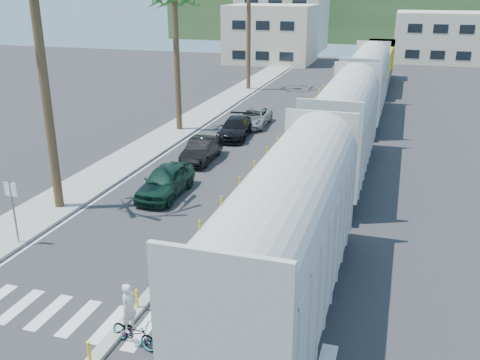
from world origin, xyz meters
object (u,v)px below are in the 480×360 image
object	(u,v)px
car_lead	(166,181)
car_second	(202,150)
street_sign	(13,203)
cyclist	(133,327)

from	to	relation	value
car_lead	car_second	world-z (taller)	car_lead
street_sign	car_second	xyz separation A→B (m)	(3.38, 13.46, -1.23)
street_sign	cyclist	bearing A→B (deg)	-30.28
cyclist	car_lead	bearing A→B (deg)	34.32
street_sign	car_second	size ratio (longest dim) A/B	0.66
car_lead	car_second	distance (m)	6.20
car_lead	cyclist	xyz separation A→B (m)	(4.38, -11.98, -0.14)
car_lead	cyclist	bearing A→B (deg)	-71.11
car_lead	car_second	bearing A→B (deg)	91.73
street_sign	car_lead	xyz separation A→B (m)	(3.70, 7.27, -1.16)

